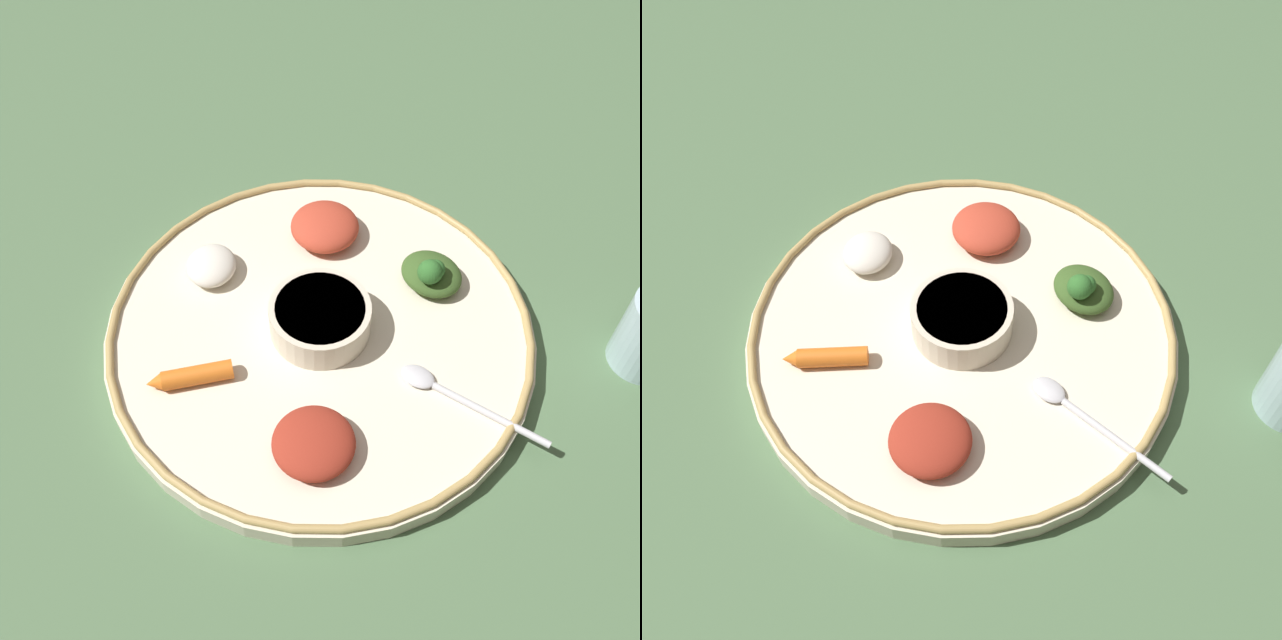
{
  "view_description": "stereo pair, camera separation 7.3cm",
  "coord_description": "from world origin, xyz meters",
  "views": [
    {
      "loc": [
        -0.12,
        -0.42,
        0.63
      ],
      "look_at": [
        0.0,
        0.0,
        0.04
      ],
      "focal_mm": 41.32,
      "sensor_mm": 36.0,
      "label": 1
    },
    {
      "loc": [
        -0.05,
        -0.43,
        0.63
      ],
      "look_at": [
        0.0,
        0.0,
        0.04
      ],
      "focal_mm": 41.32,
      "sensor_mm": 36.0,
      "label": 2
    }
  ],
  "objects": [
    {
      "name": "ground_plane",
      "position": [
        0.0,
        0.0,
        0.0
      ],
      "size": [
        2.4,
        2.4,
        0.0
      ],
      "primitive_type": "plane",
      "color": "#4C6B47"
    },
    {
      "name": "platter",
      "position": [
        0.0,
        0.0,
        0.01
      ],
      "size": [
        0.43,
        0.43,
        0.02
      ],
      "primitive_type": "cylinder",
      "color": "beige",
      "rests_on": "ground_plane"
    },
    {
      "name": "platter_rim",
      "position": [
        0.0,
        0.0,
        0.02
      ],
      "size": [
        0.43,
        0.43,
        0.01
      ],
      "primitive_type": "torus",
      "color": "tan",
      "rests_on": "platter"
    },
    {
      "name": "center_bowl",
      "position": [
        0.0,
        0.0,
        0.04
      ],
      "size": [
        0.1,
        0.1,
        0.04
      ],
      "color": "beige",
      "rests_on": "platter"
    },
    {
      "name": "spoon",
      "position": [
        0.1,
        -0.11,
        0.03
      ],
      "size": [
        0.11,
        0.12,
        0.01
      ],
      "color": "silver",
      "rests_on": "platter"
    },
    {
      "name": "greens_pile",
      "position": [
        0.13,
        0.02,
        0.04
      ],
      "size": [
        0.08,
        0.09,
        0.05
      ],
      "color": "#385623",
      "rests_on": "platter"
    },
    {
      "name": "carrot_near_spoon",
      "position": [
        -0.14,
        -0.03,
        0.03
      ],
      "size": [
        0.08,
        0.02,
        0.02
      ],
      "color": "orange",
      "rests_on": "platter"
    },
    {
      "name": "mound_rice_white",
      "position": [
        -0.09,
        0.1,
        0.03
      ],
      "size": [
        0.07,
        0.07,
        0.03
      ],
      "primitive_type": "ellipsoid",
      "rotation": [
        0.0,
        0.0,
        1.14
      ],
      "color": "silver",
      "rests_on": "platter"
    },
    {
      "name": "mound_berbere_red",
      "position": [
        0.04,
        0.12,
        0.04
      ],
      "size": [
        0.11,
        0.11,
        0.03
      ],
      "primitive_type": "ellipsoid",
      "rotation": [
        0.0,
        0.0,
        2.25
      ],
      "color": "#B73D28",
      "rests_on": "platter"
    },
    {
      "name": "mound_beet",
      "position": [
        -0.04,
        -0.13,
        0.04
      ],
      "size": [
        0.08,
        0.08,
        0.03
      ],
      "primitive_type": "ellipsoid",
      "rotation": [
        0.0,
        0.0,
        1.65
      ],
      "color": "maroon",
      "rests_on": "platter"
    }
  ]
}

